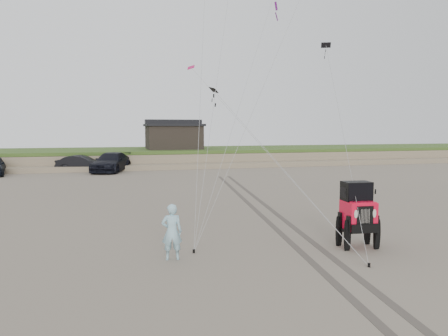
# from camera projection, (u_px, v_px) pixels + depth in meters

# --- Properties ---
(ground) EXTENTS (160.00, 160.00, 0.00)m
(ground) POSITION_uv_depth(u_px,v_px,m) (290.00, 255.00, 14.07)
(ground) COLOR #6B6054
(ground) RESTS_ON ground
(dune_ridge) EXTENTS (160.00, 14.25, 1.73)m
(dune_ridge) POSITION_uv_depth(u_px,v_px,m) (156.00, 157.00, 50.00)
(dune_ridge) COLOR #7A6B54
(dune_ridge) RESTS_ON ground
(cabin) EXTENTS (6.40, 5.40, 3.35)m
(cabin) POSITION_uv_depth(u_px,v_px,m) (174.00, 136.00, 49.83)
(cabin) COLOR black
(cabin) RESTS_ON dune_ridge
(truck_b) EXTENTS (4.88, 2.70, 1.52)m
(truck_b) POSITION_uv_depth(u_px,v_px,m) (82.00, 163.00, 41.49)
(truck_b) COLOR black
(truck_b) RESTS_ON ground
(truck_c) EXTENTS (4.41, 6.69, 1.80)m
(truck_c) POSITION_uv_depth(u_px,v_px,m) (111.00, 162.00, 41.06)
(truck_c) COLOR black
(truck_c) RESTS_ON ground
(jeep) EXTENTS (2.54, 5.04, 1.81)m
(jeep) POSITION_uv_depth(u_px,v_px,m) (358.00, 222.00, 14.90)
(jeep) COLOR red
(jeep) RESTS_ON ground
(man) EXTENTS (0.70, 0.51, 1.76)m
(man) POSITION_uv_depth(u_px,v_px,m) (172.00, 232.00, 13.54)
(man) COLOR #83B4CA
(man) RESTS_ON ground
(stake_main) EXTENTS (0.08, 0.08, 0.12)m
(stake_main) POSITION_uv_depth(u_px,v_px,m) (194.00, 251.00, 14.32)
(stake_main) COLOR black
(stake_main) RESTS_ON ground
(stake_aux) EXTENTS (0.08, 0.08, 0.12)m
(stake_aux) POSITION_uv_depth(u_px,v_px,m) (369.00, 265.00, 12.86)
(stake_aux) COLOR black
(stake_aux) RESTS_ON ground
(tire_tracks) EXTENTS (5.22, 29.74, 0.01)m
(tire_tracks) POSITION_uv_depth(u_px,v_px,m) (262.00, 208.00, 22.28)
(tire_tracks) COLOR #4C443D
(tire_tracks) RESTS_ON ground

